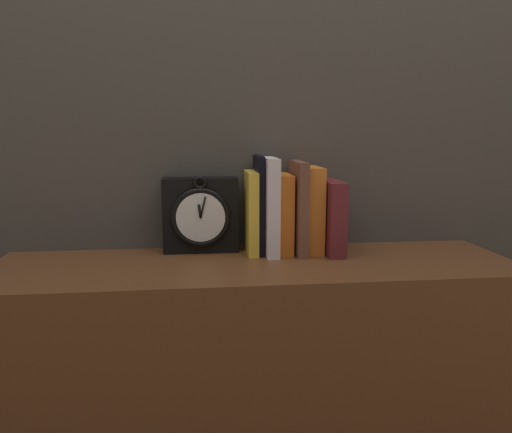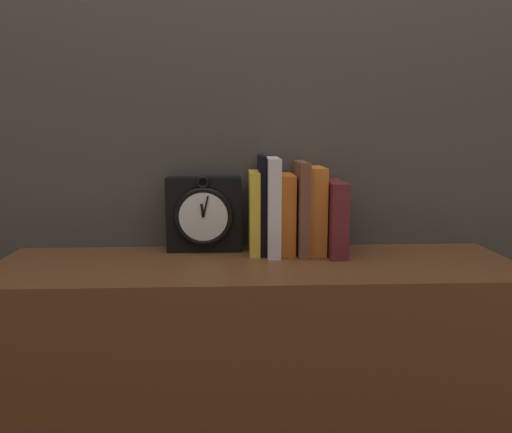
{
  "view_description": "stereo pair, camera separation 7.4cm",
  "coord_description": "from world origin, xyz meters",
  "px_view_note": "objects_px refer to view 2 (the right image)",
  "views": [
    {
      "loc": [
        -0.12,
        -1.06,
        1.22
      ],
      "look_at": [
        0.0,
        0.0,
        1.04
      ],
      "focal_mm": 35.0,
      "sensor_mm": 36.0,
      "label": 1
    },
    {
      "loc": [
        -0.05,
        -1.07,
        1.22
      ],
      "look_at": [
        0.0,
        0.0,
        1.04
      ],
      "focal_mm": 35.0,
      "sensor_mm": 36.0,
      "label": 2
    }
  ],
  "objects_px": {
    "book_slot1_black": "(262,204)",
    "book_slot0_yellow": "(253,212)",
    "book_slot5_orange": "(314,210)",
    "book_slot2_white": "(273,206)",
    "book_slot4_brown": "(301,208)",
    "book_slot3_orange": "(286,214)",
    "clock": "(204,214)",
    "book_slot6_maroon": "(334,217)"
  },
  "relations": [
    {
      "from": "book_slot3_orange",
      "to": "book_slot0_yellow",
      "type": "bearing_deg",
      "value": -179.12
    },
    {
      "from": "book_slot3_orange",
      "to": "book_slot6_maroon",
      "type": "bearing_deg",
      "value": -9.49
    },
    {
      "from": "clock",
      "to": "book_slot4_brown",
      "type": "bearing_deg",
      "value": -8.6
    },
    {
      "from": "book_slot0_yellow",
      "to": "book_slot5_orange",
      "type": "bearing_deg",
      "value": -0.44
    },
    {
      "from": "book_slot0_yellow",
      "to": "book_slot3_orange",
      "type": "xyz_separation_m",
      "value": [
        0.08,
        0.0,
        -0.0
      ]
    },
    {
      "from": "clock",
      "to": "book_slot6_maroon",
      "type": "relative_size",
      "value": 1.07
    },
    {
      "from": "book_slot2_white",
      "to": "book_slot4_brown",
      "type": "height_order",
      "value": "book_slot2_white"
    },
    {
      "from": "book_slot2_white",
      "to": "book_slot4_brown",
      "type": "xyz_separation_m",
      "value": [
        0.07,
        -0.0,
        -0.0
      ]
    },
    {
      "from": "book_slot0_yellow",
      "to": "book_slot3_orange",
      "type": "height_order",
      "value": "book_slot0_yellow"
    },
    {
      "from": "clock",
      "to": "book_slot1_black",
      "type": "xyz_separation_m",
      "value": [
        0.14,
        -0.02,
        0.03
      ]
    },
    {
      "from": "book_slot0_yellow",
      "to": "book_slot6_maroon",
      "type": "relative_size",
      "value": 1.13
    },
    {
      "from": "book_slot5_orange",
      "to": "book_slot0_yellow",
      "type": "bearing_deg",
      "value": 179.56
    },
    {
      "from": "book_slot1_black",
      "to": "book_slot4_brown",
      "type": "height_order",
      "value": "book_slot1_black"
    },
    {
      "from": "book_slot0_yellow",
      "to": "book_slot1_black",
      "type": "distance_m",
      "value": 0.03
    },
    {
      "from": "book_slot6_maroon",
      "to": "book_slot3_orange",
      "type": "bearing_deg",
      "value": 170.51
    },
    {
      "from": "book_slot3_orange",
      "to": "book_slot4_brown",
      "type": "bearing_deg",
      "value": -19.54
    },
    {
      "from": "clock",
      "to": "book_slot6_maroon",
      "type": "bearing_deg",
      "value": -7.66
    },
    {
      "from": "book_slot4_brown",
      "to": "book_slot6_maroon",
      "type": "distance_m",
      "value": 0.08
    },
    {
      "from": "book_slot1_black",
      "to": "book_slot0_yellow",
      "type": "bearing_deg",
      "value": -168.87
    },
    {
      "from": "book_slot1_black",
      "to": "clock",
      "type": "bearing_deg",
      "value": 171.69
    },
    {
      "from": "clock",
      "to": "book_slot1_black",
      "type": "bearing_deg",
      "value": -8.31
    },
    {
      "from": "book_slot0_yellow",
      "to": "book_slot5_orange",
      "type": "xyz_separation_m",
      "value": [
        0.15,
        -0.0,
        0.0
      ]
    },
    {
      "from": "clock",
      "to": "book_slot5_orange",
      "type": "height_order",
      "value": "book_slot5_orange"
    },
    {
      "from": "book_slot2_white",
      "to": "book_slot3_orange",
      "type": "distance_m",
      "value": 0.04
    },
    {
      "from": "book_slot3_orange",
      "to": "book_slot6_maroon",
      "type": "relative_size",
      "value": 1.08
    },
    {
      "from": "book_slot1_black",
      "to": "book_slot5_orange",
      "type": "relative_size",
      "value": 1.13
    },
    {
      "from": "book_slot0_yellow",
      "to": "book_slot2_white",
      "type": "distance_m",
      "value": 0.05
    },
    {
      "from": "book_slot5_orange",
      "to": "book_slot1_black",
      "type": "bearing_deg",
      "value": 177.74
    },
    {
      "from": "book_slot2_white",
      "to": "book_slot1_black",
      "type": "bearing_deg",
      "value": 151.96
    },
    {
      "from": "clock",
      "to": "book_slot1_black",
      "type": "distance_m",
      "value": 0.14
    },
    {
      "from": "book_slot4_brown",
      "to": "book_slot1_black",
      "type": "bearing_deg",
      "value": 170.97
    },
    {
      "from": "book_slot1_black",
      "to": "book_slot5_orange",
      "type": "xyz_separation_m",
      "value": [
        0.13,
        -0.0,
        -0.01
      ]
    },
    {
      "from": "book_slot1_black",
      "to": "book_slot2_white",
      "type": "relative_size",
      "value": 1.02
    },
    {
      "from": "book_slot4_brown",
      "to": "book_slot6_maroon",
      "type": "xyz_separation_m",
      "value": [
        0.08,
        -0.01,
        -0.02
      ]
    },
    {
      "from": "clock",
      "to": "book_slot2_white",
      "type": "relative_size",
      "value": 0.82
    },
    {
      "from": "book_slot5_orange",
      "to": "book_slot6_maroon",
      "type": "xyz_separation_m",
      "value": [
        0.04,
        -0.02,
        -0.02
      ]
    },
    {
      "from": "book_slot2_white",
      "to": "book_slot4_brown",
      "type": "relative_size",
      "value": 1.04
    },
    {
      "from": "clock",
      "to": "book_slot3_orange",
      "type": "height_order",
      "value": "book_slot3_orange"
    },
    {
      "from": "book_slot3_orange",
      "to": "book_slot5_orange",
      "type": "bearing_deg",
      "value": -1.97
    },
    {
      "from": "book_slot4_brown",
      "to": "book_slot3_orange",
      "type": "bearing_deg",
      "value": 160.46
    },
    {
      "from": "book_slot3_orange",
      "to": "book_slot4_brown",
      "type": "xyz_separation_m",
      "value": [
        0.03,
        -0.01,
        0.02
      ]
    },
    {
      "from": "clock",
      "to": "book_slot0_yellow",
      "type": "distance_m",
      "value": 0.12
    }
  ]
}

